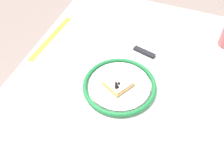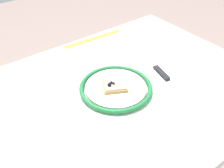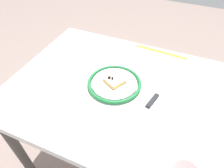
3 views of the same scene
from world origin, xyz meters
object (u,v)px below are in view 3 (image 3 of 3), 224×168
dining_table (118,99)px  measuring_tape (161,52)px  pizza_slice_near (114,81)px  fork (76,75)px  plate (114,83)px  knife (156,96)px

dining_table → measuring_tape: measuring_tape is taller
pizza_slice_near → measuring_tape: size_ratio=0.38×
dining_table → fork: bearing=-178.3°
plate → pizza_slice_near: 0.01m
dining_table → pizza_slice_near: 0.11m
measuring_tape → dining_table: bearing=-104.3°
dining_table → fork: size_ratio=5.11×
dining_table → plate: bearing=164.7°
dining_table → measuring_tape: bearing=72.1°
plate → pizza_slice_near: pizza_slice_near is taller
plate → knife: (0.20, -0.00, -0.00)m
pizza_slice_near → measuring_tape: bearing=67.4°
knife → measuring_tape: (-0.06, 0.35, -0.00)m
plate → fork: plate is taller
plate → dining_table: bearing=-15.3°
fork → measuring_tape: (0.35, 0.37, -0.00)m
dining_table → plate: (-0.03, 0.01, 0.09)m
pizza_slice_near → fork: 0.20m
plate → pizza_slice_near: size_ratio=2.32×
plate → pizza_slice_near: bearing=121.6°
knife → measuring_tape: knife is taller
pizza_slice_near → knife: 0.21m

